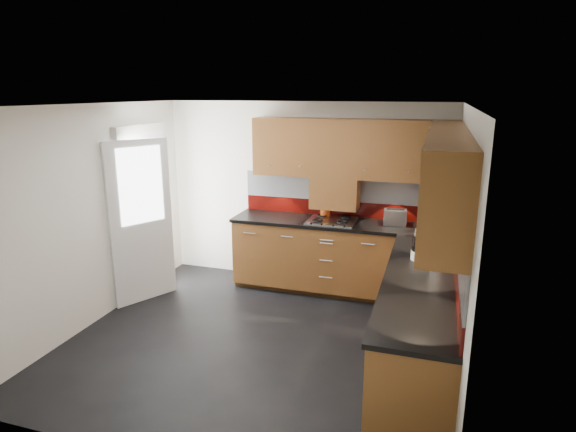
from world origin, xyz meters
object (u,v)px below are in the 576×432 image
(gas_hob, at_px, (332,220))
(toaster, at_px, (395,217))
(food_processor, at_px, (420,247))
(utensil_pot, at_px, (325,210))

(gas_hob, bearing_deg, toaster, 6.90)
(food_processor, bearing_deg, utensil_pot, 133.55)
(gas_hob, xyz_separation_m, food_processor, (1.11, -1.12, 0.11))
(gas_hob, height_order, food_processor, food_processor)
(utensil_pot, relative_size, food_processor, 1.61)
(utensil_pot, distance_m, food_processor, 1.80)
(gas_hob, relative_size, toaster, 2.08)
(gas_hob, bearing_deg, food_processor, -45.17)
(utensil_pot, height_order, food_processor, utensil_pot)
(utensil_pot, height_order, toaster, utensil_pot)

